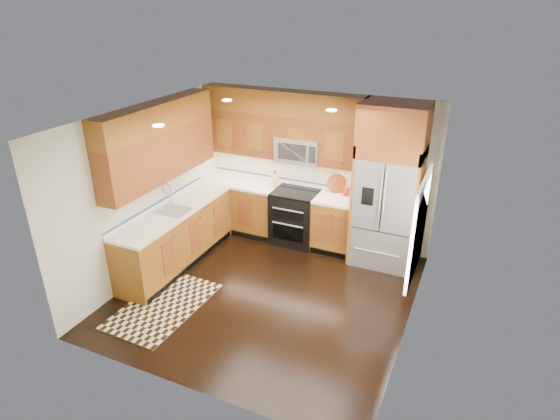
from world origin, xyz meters
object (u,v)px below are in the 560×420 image
at_px(range, 295,217).
at_px(refrigerator, 388,187).
at_px(rug, 163,306).
at_px(knife_block, 275,180).
at_px(utensil_crock, 346,190).

distance_m(range, refrigerator, 1.76).
bearing_deg(rug, range, 71.29).
relative_size(knife_block, utensil_crock, 0.97).
relative_size(refrigerator, utensil_crock, 8.89).
bearing_deg(refrigerator, range, 178.60).
xyz_separation_m(refrigerator, knife_block, (-1.99, 0.16, -0.25)).
relative_size(rug, utensil_crock, 5.42).
bearing_deg(refrigerator, utensil_crock, 161.58).
distance_m(rug, knife_block, 2.90).
height_order(rug, knife_block, knife_block).
height_order(range, utensil_crock, utensil_crock).
height_order(refrigerator, rug, refrigerator).
bearing_deg(utensil_crock, rug, -122.88).
distance_m(range, knife_block, 0.74).
relative_size(refrigerator, knife_block, 9.19).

